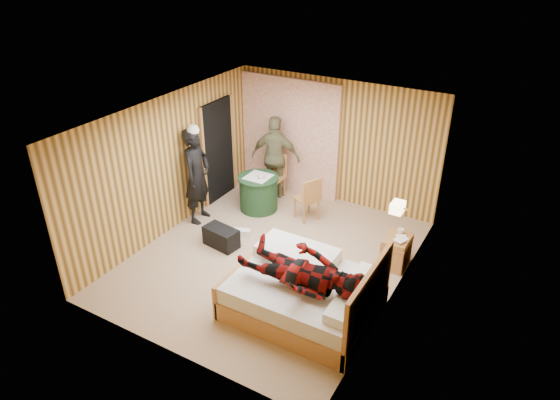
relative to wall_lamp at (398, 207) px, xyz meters
The scene contains 23 objects.
floor 2.36m from the wall_lamp, 166.83° to the right, with size 4.20×5.00×0.01m, color tan.
ceiling 2.31m from the wall_lamp, 166.83° to the right, with size 4.20×5.00×0.01m, color white.
wall_back 2.81m from the wall_lamp, 133.17° to the left, with size 4.20×0.02×2.50m, color #E1AD56.
wall_left 4.05m from the wall_lamp, behind, with size 0.02×5.00×2.50m, color #E1AD56.
wall_right 0.49m from the wall_lamp, 68.55° to the right, with size 0.02×5.00×2.50m, color #E1AD56.
curtain 3.53m from the wall_lamp, 145.89° to the left, with size 2.20×0.08×2.40m, color white.
doorway 4.10m from the wall_lamp, 166.59° to the left, with size 0.06×0.90×2.05m, color black.
wall_lamp is the anchor object (origin of this frame).
bed 1.85m from the wall_lamp, 120.70° to the right, with size 2.03×1.60×1.10m.
nightstand 1.10m from the wall_lamp, 96.03° to the left, with size 0.40×0.55×0.53m.
round_table 3.28m from the wall_lamp, 163.37° to the left, with size 0.80×0.80×0.71m.
chair_far 3.47m from the wall_lamp, 152.93° to the left, with size 0.42×0.42×0.93m.
chair_near 2.32m from the wall_lamp, 152.97° to the left, with size 0.55×0.55×0.89m.
duffel_bag 3.13m from the wall_lamp, 168.88° to the right, with size 0.62×0.33×0.35m, color black.
sneaker_left 3.00m from the wall_lamp, behind, with size 0.30×0.12×0.13m, color white.
sneaker_right 2.30m from the wall_lamp, behind, with size 0.30×0.12×0.13m, color white.
woman_standing 3.79m from the wall_lamp, behind, with size 0.67×0.44×1.83m, color black.
man_at_table 3.43m from the wall_lamp, 152.48° to the left, with size 1.01×0.42×1.72m, color #716F4B.
man_on_bed 1.78m from the wall_lamp, 116.14° to the right, with size 1.77×0.67×0.86m, color maroon.
book_lower 0.84m from the wall_lamp, 96.86° to the left, with size 0.17×0.22×0.02m, color white.
book_upper 0.82m from the wall_lamp, 96.86° to the left, with size 0.16×0.22×0.02m, color white.
cup_nightstand 0.90m from the wall_lamp, 94.58° to the left, with size 0.10×0.10×0.09m, color white.
cup_table 3.08m from the wall_lamp, 163.73° to the left, with size 0.12×0.12×0.10m, color white.
Camera 1 is at (3.62, -5.99, 4.89)m, focal length 32.00 mm.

